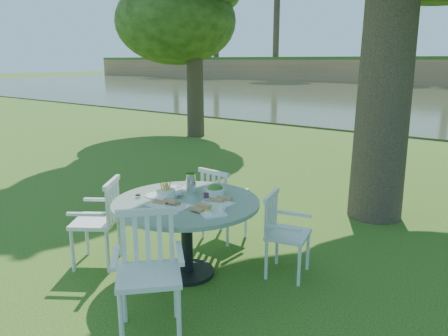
{
  "coord_description": "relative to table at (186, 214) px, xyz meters",
  "views": [
    {
      "loc": [
        3.3,
        -4.13,
        2.2
      ],
      "look_at": [
        0.0,
        0.2,
        0.85
      ],
      "focal_mm": 35.0,
      "sensor_mm": 36.0,
      "label": 1
    }
  ],
  "objects": [
    {
      "name": "chair_ne",
      "position": [
        0.75,
        0.61,
        -0.16
      ],
      "size": [
        0.5,
        0.52,
        0.87
      ],
      "rotation": [
        0.0,
        0.0,
        -4.47
      ],
      "color": "silver",
      "rests_on": "ground"
    },
    {
      "name": "chair_se",
      "position": [
        0.38,
        -0.88,
        -0.08
      ],
      "size": [
        0.69,
        0.69,
        1.0
      ],
      "rotation": [
        0.0,
        0.0,
        0.82
      ],
      "color": "silver",
      "rests_on": "ground"
    },
    {
      "name": "table",
      "position": [
        0.0,
        0.0,
        0.0
      ],
      "size": [
        1.49,
        1.49,
        0.81
      ],
      "color": "black",
      "rests_on": "ground"
    },
    {
      "name": "ground",
      "position": [
        -0.44,
        1.01,
        -0.67
      ],
      "size": [
        140.0,
        140.0,
        0.0
      ],
      "primitive_type": "plane",
      "color": "#1F400D",
      "rests_on": "ground"
    },
    {
      "name": "chair_sw",
      "position": [
        -0.88,
        -0.36,
        -0.11
      ],
      "size": [
        0.65,
        0.65,
        0.96
      ],
      "rotation": [
        0.0,
        0.0,
        -0.97
      ],
      "color": "silver",
      "rests_on": "ground"
    },
    {
      "name": "tableware",
      "position": [
        -0.04,
        0.08,
        0.19
      ],
      "size": [
        1.14,
        0.86,
        0.22
      ],
      "color": "white",
      "rests_on": "table"
    },
    {
      "name": "chair_nw",
      "position": [
        -0.29,
        0.92,
        -0.13
      ],
      "size": [
        0.48,
        0.45,
        0.92
      ],
      "rotation": [
        0.0,
        0.0,
        -3.18
      ],
      "color": "silver",
      "rests_on": "ground"
    }
  ]
}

